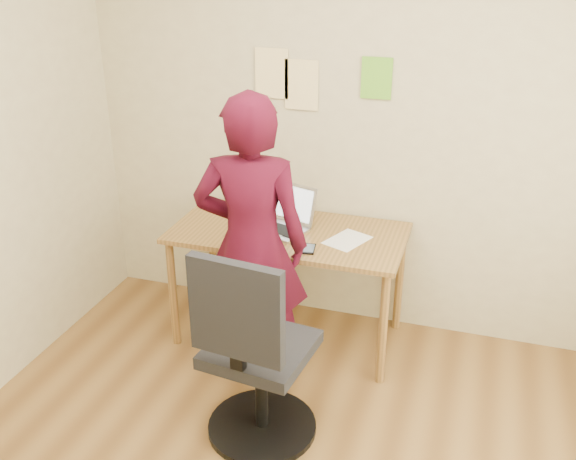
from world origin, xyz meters
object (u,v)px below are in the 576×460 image
(desk, at_px, (288,244))
(laptop, at_px, (282,219))
(phone, at_px, (309,249))
(person, at_px, (252,246))
(office_chair, at_px, (254,363))

(desk, bearing_deg, laptop, 144.57)
(phone, distance_m, person, 0.37)
(phone, bearing_deg, laptop, 125.82)
(laptop, height_order, phone, laptop)
(person, bearing_deg, phone, -146.19)
(desk, distance_m, office_chair, 0.98)
(desk, xyz_separation_m, office_chair, (0.13, -0.95, -0.19))
(phone, bearing_deg, desk, 123.43)
(laptop, xyz_separation_m, office_chair, (0.18, -0.99, -0.33))
(desk, height_order, phone, phone)
(phone, xyz_separation_m, person, (-0.25, -0.25, 0.10))
(desk, relative_size, phone, 10.26)
(desk, bearing_deg, office_chair, -82.35)
(laptop, relative_size, office_chair, 0.39)
(desk, relative_size, laptop, 3.29)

